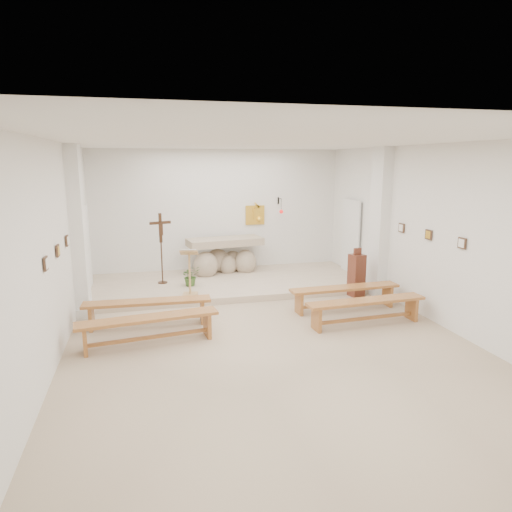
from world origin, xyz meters
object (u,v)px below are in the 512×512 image
object	(u,v)px
lectern	(190,272)
crucifix_stand	(161,243)
altar	(224,258)
bench_right_second	(366,306)
donation_pedestal	(356,275)
bench_left_front	(148,307)
bench_right_front	(345,292)
bench_left_second	(149,324)

from	to	relation	value
lectern	crucifix_stand	xyz separation A→B (m)	(-0.56, 1.25, 0.48)
altar	bench_right_second	xyz separation A→B (m)	(2.04, -4.37, -0.17)
donation_pedestal	bench_left_front	distance (m)	4.95
altar	donation_pedestal	bearing A→B (deg)	-50.45
bench_left_front	bench_right_second	xyz separation A→B (m)	(4.15, -0.98, 0.00)
bench_left_front	lectern	bearing A→B (deg)	57.84
lectern	bench_left_front	world-z (taller)	lectern
crucifix_stand	bench_left_front	bearing A→B (deg)	-115.14
altar	bench_left_front	world-z (taller)	altar
bench_left_front	bench_right_front	bearing A→B (deg)	2.63
bench_right_front	bench_left_second	distance (m)	4.27
bench_right_second	altar	bearing A→B (deg)	111.88
altar	crucifix_stand	size ratio (longest dim) A/B	1.20
lectern	donation_pedestal	world-z (taller)	lectern
crucifix_stand	bench_right_front	bearing A→B (deg)	-51.60
bench_left_second	lectern	bearing A→B (deg)	60.28
altar	bench_right_front	xyz separation A→B (m)	(2.04, -3.39, -0.17)
altar	donation_pedestal	xyz separation A→B (m)	(2.75, -2.50, -0.04)
altar	bench_left_second	bearing A→B (deg)	-124.01
crucifix_stand	lectern	bearing A→B (deg)	-82.35
altar	lectern	size ratio (longest dim) A/B	1.92
bench_left_front	bench_left_second	world-z (taller)	same
altar	donation_pedestal	size ratio (longest dim) A/B	1.82
altar	crucifix_stand	bearing A→B (deg)	-164.34
altar	bench_left_front	distance (m)	4.00
bench_right_front	bench_left_second	world-z (taller)	same
altar	bench_left_second	world-z (taller)	altar
bench_left_front	bench_left_second	distance (m)	0.98
donation_pedestal	bench_left_second	xyz separation A→B (m)	(-4.86, -1.87, -0.13)
crucifix_stand	bench_left_second	xyz separation A→B (m)	(-0.40, -3.61, -0.79)
bench_left_front	bench_right_second	world-z (taller)	same
lectern	donation_pedestal	distance (m)	3.94
crucifix_stand	bench_right_front	distance (m)	4.65
bench_right_front	bench_left_second	size ratio (longest dim) A/B	0.99
lectern	altar	bearing A→B (deg)	71.15
altar	bench_right_front	size ratio (longest dim) A/B	0.87
bench_left_second	donation_pedestal	bearing A→B (deg)	13.50
lectern	bench_right_front	distance (m)	3.49
altar	lectern	distance (m)	2.32
donation_pedestal	crucifix_stand	bearing A→B (deg)	146.36
bench_left_front	bench_left_second	xyz separation A→B (m)	(0.00, -0.98, 0.00)
bench_left_front	bench_right_second	distance (m)	4.27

